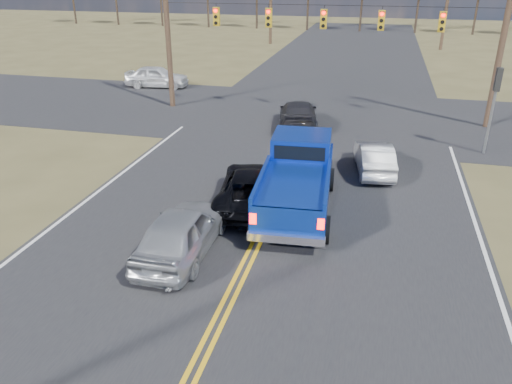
% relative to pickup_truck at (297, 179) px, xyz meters
% --- Properties ---
extents(ground, '(160.00, 160.00, 0.00)m').
position_rel_pickup_truck_xyz_m(ground, '(-0.79, -5.76, -1.13)').
color(ground, brown).
rests_on(ground, ground).
extents(road_main, '(14.00, 120.00, 0.02)m').
position_rel_pickup_truck_xyz_m(road_main, '(-0.79, 4.24, -1.13)').
color(road_main, '#28282B').
rests_on(road_main, ground).
extents(road_cross, '(120.00, 12.00, 0.02)m').
position_rel_pickup_truck_xyz_m(road_cross, '(-0.79, 12.24, -1.13)').
color(road_cross, '#28282B').
rests_on(road_cross, ground).
extents(signal_gantry, '(19.60, 4.83, 10.00)m').
position_rel_pickup_truck_xyz_m(signal_gantry, '(-0.28, 12.03, 3.94)').
color(signal_gantry, '#473323').
rests_on(signal_gantry, ground).
extents(utility_poles, '(19.60, 58.32, 10.00)m').
position_rel_pickup_truck_xyz_m(utility_poles, '(-0.79, 11.24, 4.10)').
color(utility_poles, '#473323').
rests_on(utility_poles, ground).
extents(treeline, '(87.00, 117.80, 7.40)m').
position_rel_pickup_truck_xyz_m(treeline, '(-0.79, 21.20, 4.57)').
color(treeline, '#33261C').
rests_on(treeline, ground).
extents(pickup_truck, '(2.82, 6.34, 2.33)m').
position_rel_pickup_truck_xyz_m(pickup_truck, '(0.00, 0.00, 0.00)').
color(pickup_truck, black).
rests_on(pickup_truck, ground).
extents(silver_suv, '(1.80, 4.41, 1.50)m').
position_rel_pickup_truck_xyz_m(silver_suv, '(-2.79, -3.83, -0.38)').
color(silver_suv, '#9FA2A7').
rests_on(silver_suv, ground).
extents(black_suv, '(2.90, 5.22, 1.38)m').
position_rel_pickup_truck_xyz_m(black_suv, '(-1.59, -0.06, -0.44)').
color(black_suv, black).
rests_on(black_suv, ground).
extents(white_car_queue, '(1.88, 3.98, 1.26)m').
position_rel_pickup_truck_xyz_m(white_car_queue, '(2.54, 4.24, -0.50)').
color(white_car_queue, silver).
rests_on(white_car_queue, ground).
extents(dgrey_car_queue, '(2.76, 5.09, 1.40)m').
position_rel_pickup_truck_xyz_m(dgrey_car_queue, '(-1.59, 9.74, -0.43)').
color(dgrey_car_queue, '#2C2C30').
rests_on(dgrey_car_queue, ground).
extents(cross_car_west, '(2.24, 4.59, 1.51)m').
position_rel_pickup_truck_xyz_m(cross_car_west, '(-12.90, 16.93, -0.37)').
color(cross_car_west, silver).
rests_on(cross_car_west, ground).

